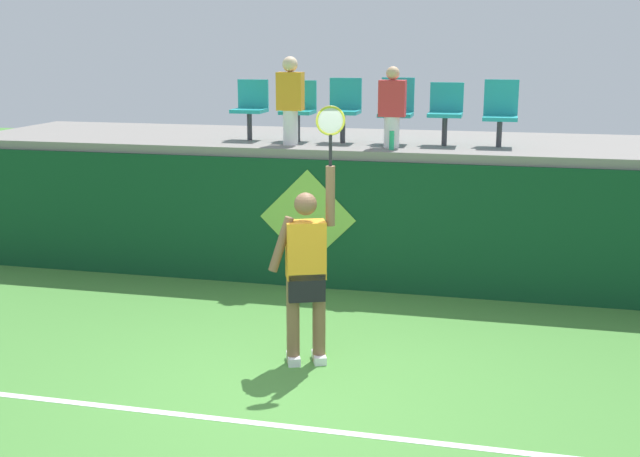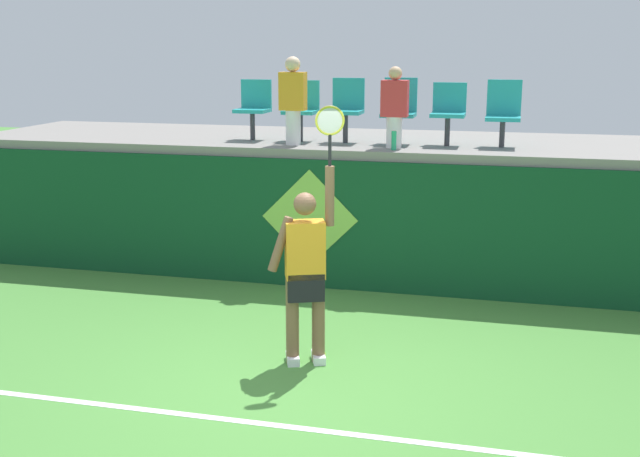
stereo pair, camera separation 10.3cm
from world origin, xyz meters
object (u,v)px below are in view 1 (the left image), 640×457
object	(u,v)px
stadium_chair_2	(344,106)
spectator_1	(392,106)
stadium_chair_5	(500,111)
tennis_player	(306,268)
stadium_chair_3	(397,108)
tennis_ball	(323,354)
water_bottle	(392,140)
stadium_chair_1	(299,107)
spectator_0	(290,99)
stadium_chair_4	(446,110)
stadium_chair_0	(251,106)

from	to	relation	value
stadium_chair_2	spectator_1	xyz separation A→B (m)	(0.72, -0.42, 0.04)
stadium_chair_2	stadium_chair_5	bearing A→B (deg)	0.14
spectator_1	stadium_chair_5	bearing A→B (deg)	17.59
tennis_player	stadium_chair_3	size ratio (longest dim) A/B	2.92
tennis_ball	water_bottle	xyz separation A→B (m)	(0.31, 2.55, 1.89)
stadium_chair_2	stadium_chair_3	world-z (taller)	stadium_chair_3
tennis_player	stadium_chair_1	size ratio (longest dim) A/B	3.10
stadium_chair_1	spectator_1	world-z (taller)	spectator_1
tennis_ball	stadium_chair_3	xyz separation A→B (m)	(0.27, 3.21, 2.25)
water_bottle	spectator_0	bearing A→B (deg)	171.21
stadium_chair_4	spectator_1	xyz separation A→B (m)	(-0.65, -0.42, 0.07)
stadium_chair_4	spectator_1	size ratio (longest dim) A/B	0.79
stadium_chair_0	stadium_chair_2	world-z (taller)	stadium_chair_2
water_bottle	stadium_chair_1	xyz separation A→B (m)	(-1.38, 0.65, 0.35)
stadium_chair_3	spectator_1	bearing A→B (deg)	-90.00
tennis_ball	spectator_0	size ratio (longest dim) A/B	0.06
tennis_player	tennis_ball	bearing A→B (deg)	48.64
water_bottle	stadium_chair_3	size ratio (longest dim) A/B	0.27
stadium_chair_1	stadium_chair_2	distance (m)	0.63
tennis_ball	stadium_chair_0	size ratio (longest dim) A/B	0.08
stadium_chair_1	stadium_chair_3	world-z (taller)	stadium_chair_3
tennis_ball	stadium_chair_1	distance (m)	4.05
stadium_chair_0	stadium_chair_4	size ratio (longest dim) A/B	1.01
water_bottle	spectator_1	world-z (taller)	spectator_1
tennis_player	stadium_chair_0	size ratio (longest dim) A/B	3.08
spectator_0	stadium_chair_1	bearing A→B (deg)	90.00
stadium_chair_1	spectator_1	xyz separation A→B (m)	(1.35, -0.42, 0.06)
stadium_chair_5	stadium_chair_2	bearing A→B (deg)	-179.86
water_bottle	stadium_chair_5	world-z (taller)	stadium_chair_5
tennis_player	tennis_ball	distance (m)	0.96
stadium_chair_4	stadium_chair_5	world-z (taller)	stadium_chair_5
stadium_chair_2	spectator_0	bearing A→B (deg)	-145.10
spectator_1	stadium_chair_0	bearing A→B (deg)	168.32
water_bottle	stadium_chair_0	bearing A→B (deg)	162.56
tennis_ball	water_bottle	world-z (taller)	water_bottle
stadium_chair_1	stadium_chair_5	distance (m)	2.70
stadium_chair_4	spectator_0	size ratio (longest dim) A/B	0.71
stadium_chair_5	stadium_chair_0	bearing A→B (deg)	-179.87
stadium_chair_2	stadium_chair_5	size ratio (longest dim) A/B	1.00
stadium_chair_4	stadium_chair_1	bearing A→B (deg)	179.97
tennis_ball	spectator_1	distance (m)	3.62
stadium_chair_0	stadium_chair_5	xyz separation A→B (m)	(3.39, 0.01, -0.01)
water_bottle	stadium_chair_2	world-z (taller)	stadium_chair_2
water_bottle	spectator_1	size ratio (longest dim) A/B	0.23
stadium_chair_1	stadium_chair_4	bearing A→B (deg)	-0.03
water_bottle	stadium_chair_5	size ratio (longest dim) A/B	0.28
stadium_chair_1	spectator_0	xyz separation A→B (m)	(0.00, -0.44, 0.14)
stadium_chair_1	stadium_chair_3	distance (m)	1.35
stadium_chair_2	stadium_chair_3	xyz separation A→B (m)	(0.72, 0.00, -0.01)
stadium_chair_3	tennis_player	bearing A→B (deg)	-96.85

